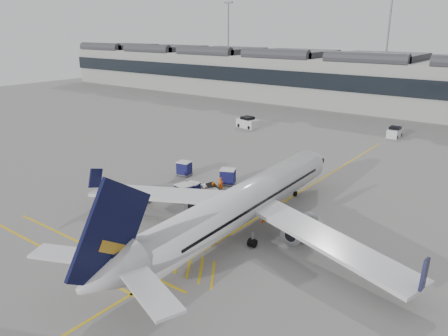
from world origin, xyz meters
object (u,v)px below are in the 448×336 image
Objects in this scene: airliner_main at (241,204)px; baggage_cart_a at (228,176)px; belt_loader at (212,194)px; ramp_agent_b at (213,190)px; ramp_agent_a at (221,185)px; pushback_tug at (138,195)px.

airliner_main reaches higher than baggage_cart_a.
baggage_cart_a is (-1.31, 4.65, 0.53)m from belt_loader.
ramp_agent_b is (-7.31, 5.11, -1.90)m from airliner_main.
ramp_agent_b is (0.02, 0.18, 0.42)m from belt_loader.
baggage_cart_a is 1.31× the size of ramp_agent_a.
baggage_cart_a reaches higher than belt_loader.
belt_loader is 1.55× the size of pushback_tug.
baggage_cart_a reaches higher than ramp_agent_b.
ramp_agent_b reaches higher than pushback_tug.
baggage_cart_a is at bearing 72.96° from pushback_tug.
ramp_agent_b is (0.44, -1.91, 0.05)m from ramp_agent_a.
baggage_cart_a is (-8.65, 9.59, -1.79)m from airliner_main.
ramp_agent_b reaches higher than ramp_agent_a.
airliner_main is 13.04m from baggage_cart_a.
ramp_agent_a is at bearing -99.54° from ramp_agent_b.
ramp_agent_b is at bearing -125.93° from ramp_agent_a.
airliner_main reaches higher than ramp_agent_a.
belt_loader is 0.46m from ramp_agent_b.
ramp_agent_a is at bearing 115.34° from belt_loader.
belt_loader is 2.16m from ramp_agent_a.
belt_loader is at bearing 60.14° from ramp_agent_b.
ramp_agent_a is 0.62× the size of pushback_tug.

